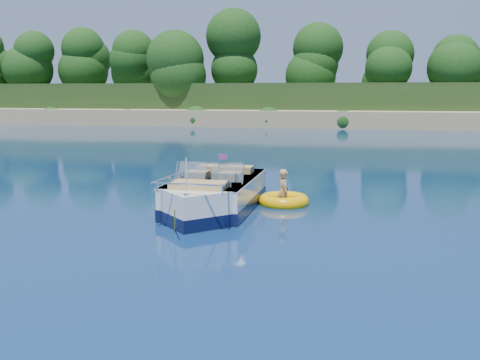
% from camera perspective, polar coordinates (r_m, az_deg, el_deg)
% --- Properties ---
extents(ground, '(160.00, 160.00, 0.00)m').
position_cam_1_polar(ground, '(13.24, 6.00, -4.73)').
color(ground, '#092141').
rests_on(ground, ground).
extents(shoreline, '(170.00, 59.00, 6.00)m').
position_cam_1_polar(shoreline, '(76.59, 11.02, 7.60)').
color(shoreline, tan).
rests_on(shoreline, ground).
extents(treeline, '(150.00, 7.12, 8.19)m').
position_cam_1_polar(treeline, '(53.85, 10.78, 11.76)').
color(treeline, '#331C11').
rests_on(treeline, ground).
extents(motorboat, '(2.16, 5.92, 1.97)m').
position_cam_1_polar(motorboat, '(14.54, -2.92, -1.86)').
color(motorboat, white).
rests_on(motorboat, ground).
extents(tow_tube, '(1.61, 1.61, 0.39)m').
position_cam_1_polar(tow_tube, '(15.52, 4.69, -2.22)').
color(tow_tube, '#FFB302').
rests_on(tow_tube, ground).
extents(boy, '(0.65, 0.80, 1.44)m').
position_cam_1_polar(boy, '(15.50, 4.55, -2.61)').
color(boy, tan).
rests_on(boy, ground).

